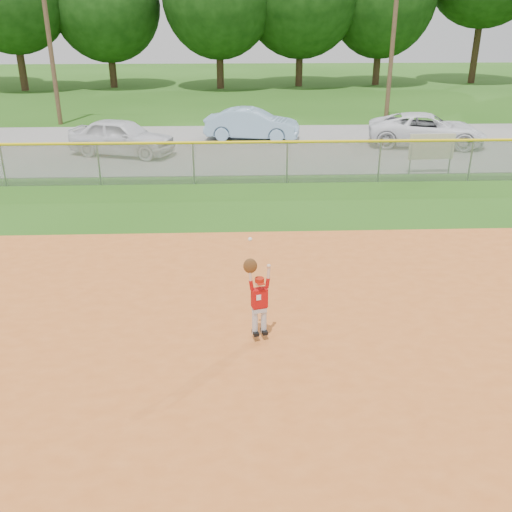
{
  "coord_description": "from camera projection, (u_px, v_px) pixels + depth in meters",
  "views": [
    {
      "loc": [
        1.38,
        -9.94,
        5.78
      ],
      "look_at": [
        1.84,
        0.85,
        1.1
      ],
      "focal_mm": 40.0,
      "sensor_mm": 36.0,
      "label": 1
    }
  ],
  "objects": [
    {
      "name": "car_blue",
      "position": [
        252.0,
        124.0,
        27.14
      ],
      "size": [
        4.65,
        2.34,
        1.46
      ],
      "primitive_type": "imported",
      "rotation": [
        0.0,
        0.0,
        1.38
      ],
      "color": "#90B6D7",
      "rests_on": "parking_strip"
    },
    {
      "name": "car_white_a",
      "position": [
        122.0,
        137.0,
        24.25
      ],
      "size": [
        4.85,
        3.1,
        1.54
      ],
      "primitive_type": "imported",
      "rotation": [
        0.0,
        0.0,
        1.26
      ],
      "color": "silver",
      "rests_on": "parking_strip"
    },
    {
      "name": "parking_strip",
      "position": [
        202.0,
        147.0,
        26.02
      ],
      "size": [
        44.0,
        10.0,
        0.03
      ],
      "primitive_type": "cube",
      "color": "gray",
      "rests_on": "ground"
    },
    {
      "name": "car_white_b",
      "position": [
        427.0,
        130.0,
        25.91
      ],
      "size": [
        5.6,
        3.42,
        1.45
      ],
      "primitive_type": "imported",
      "rotation": [
        0.0,
        0.0,
        1.36
      ],
      "color": "white",
      "rests_on": "parking_strip"
    },
    {
      "name": "ground",
      "position": [
        166.0,
        325.0,
        11.36
      ],
      "size": [
        120.0,
        120.0,
        0.0
      ],
      "primitive_type": "plane",
      "color": "#255513",
      "rests_on": "ground"
    },
    {
      "name": "ballplayer",
      "position": [
        258.0,
        297.0,
        10.45
      ],
      "size": [
        0.52,
        0.26,
        1.96
      ],
      "color": "silver",
      "rests_on": "ground"
    },
    {
      "name": "power_lines",
      "position": [
        223.0,
        32.0,
        29.71
      ],
      "size": [
        19.4,
        0.24,
        9.0
      ],
      "color": "#4C3823",
      "rests_on": "ground"
    },
    {
      "name": "sponsor_sign",
      "position": [
        432.0,
        148.0,
        21.37
      ],
      "size": [
        1.73,
        0.11,
        1.54
      ],
      "color": "gray",
      "rests_on": "ground"
    },
    {
      "name": "clay_infield",
      "position": [
        145.0,
        425.0,
        8.6
      ],
      "size": [
        24.0,
        16.0,
        0.04
      ],
      "primitive_type": "cube",
      "color": "#CC6224",
      "rests_on": "ground"
    },
    {
      "name": "outfield_fence",
      "position": [
        193.0,
        160.0,
        20.18
      ],
      "size": [
        40.06,
        0.1,
        1.55
      ],
      "color": "gray",
      "rests_on": "ground"
    }
  ]
}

